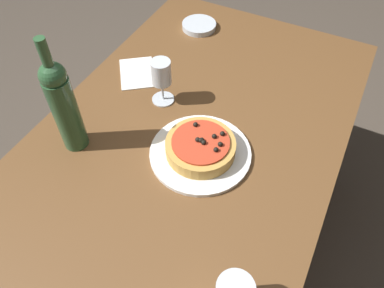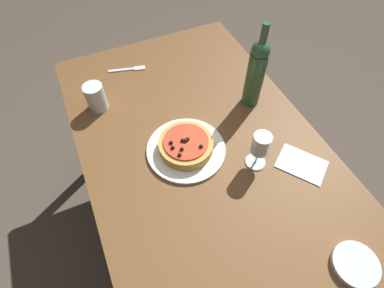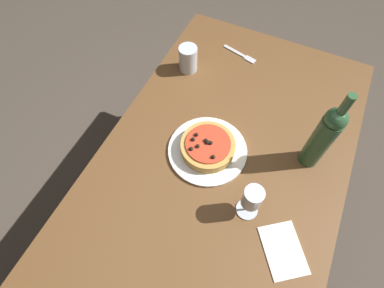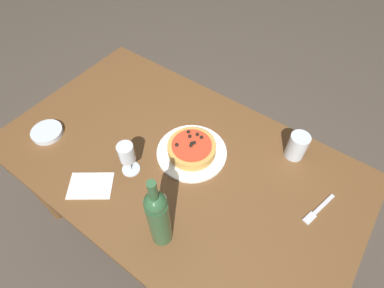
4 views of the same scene
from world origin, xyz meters
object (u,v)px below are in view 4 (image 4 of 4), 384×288
at_px(wine_bottle, 158,217).
at_px(dining_table, 177,171).
at_px(side_bowl, 47,132).
at_px(dinner_plate, 192,152).
at_px(wine_glass, 127,154).
at_px(pizza, 192,148).
at_px(fork, 318,210).
at_px(water_cup, 297,146).

bearing_deg(wine_bottle, dining_table, 118.81).
bearing_deg(side_bowl, dinner_plate, 26.45).
height_order(dining_table, wine_glass, wine_glass).
height_order(pizza, side_bowl, pizza).
xyz_separation_m(dinner_plate, fork, (0.51, 0.06, -0.00)).
height_order(side_bowl, fork, side_bowl).
relative_size(wine_bottle, water_cup, 3.11).
relative_size(dining_table, water_cup, 12.75).
height_order(pizza, fork, pizza).
height_order(wine_bottle, fork, wine_bottle).
bearing_deg(fork, water_cup, -121.43).
bearing_deg(fork, wine_glass, -53.79).
relative_size(wine_glass, water_cup, 1.32).
bearing_deg(dinner_plate, side_bowl, -153.55).
bearing_deg(dining_table, water_cup, 39.33).
relative_size(dinner_plate, wine_bottle, 0.81).
distance_m(wine_glass, wine_bottle, 0.31).
bearing_deg(wine_bottle, side_bowl, 175.15).
bearing_deg(fork, dining_table, -62.81).
distance_m(wine_bottle, water_cup, 0.63).
distance_m(dining_table, wine_glass, 0.26).
bearing_deg(side_bowl, pizza, 26.48).
bearing_deg(pizza, dinner_plate, -51.02).
xyz_separation_m(pizza, fork, (0.52, 0.06, -0.03)).
distance_m(dining_table, pizza, 0.14).
xyz_separation_m(water_cup, fork, (0.17, -0.18, -0.05)).
height_order(wine_bottle, side_bowl, wine_bottle).
height_order(dinner_plate, side_bowl, side_bowl).
height_order(dining_table, pizza, pizza).
bearing_deg(wine_glass, pizza, 54.31).
bearing_deg(water_cup, fork, -45.98).
height_order(water_cup, fork, water_cup).
bearing_deg(wine_bottle, dinner_plate, 109.86).
height_order(wine_glass, side_bowl, wine_glass).
distance_m(wine_glass, fork, 0.72).
xyz_separation_m(wine_glass, water_cup, (0.49, 0.44, -0.05)).
height_order(wine_glass, fork, wine_glass).
height_order(dinner_plate, wine_bottle, wine_bottle).
bearing_deg(wine_glass, fork, 21.66).
bearing_deg(side_bowl, water_cup, 29.89).
bearing_deg(side_bowl, wine_bottle, -4.85).
bearing_deg(wine_glass, dining_table, 50.06).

